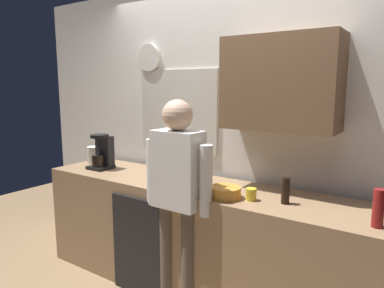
{
  "coord_description": "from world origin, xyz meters",
  "views": [
    {
      "loc": [
        1.48,
        -1.99,
        1.69
      ],
      "look_at": [
        -0.05,
        0.25,
        1.25
      ],
      "focal_mm": 33.18,
      "sensor_mm": 36.0,
      "label": 1
    }
  ],
  "objects": [
    {
      "name": "bottle_red_vinegar",
      "position": [
        1.28,
        0.15,
        1.02
      ],
      "size": [
        0.06,
        0.06,
        0.22
      ],
      "primitive_type": "cylinder",
      "color": "maroon",
      "rests_on": "kitchen_counter"
    },
    {
      "name": "cup_blue_mug",
      "position": [
        -0.19,
        0.46,
        0.96
      ],
      "size": [
        0.08,
        0.08,
        0.1
      ],
      "primitive_type": "cylinder",
      "color": "#3351B2",
      "rests_on": "kitchen_counter"
    },
    {
      "name": "person_at_sink",
      "position": [
        0.0,
        0.0,
        0.95
      ],
      "size": [
        0.57,
        0.22,
        1.6
      ],
      "rotation": [
        0.0,
        0.0,
        -0.16
      ],
      "color": "brown",
      "rests_on": "ground_plane"
    },
    {
      "name": "cup_yellow_cup",
      "position": [
        0.49,
        0.18,
        0.95
      ],
      "size": [
        0.07,
        0.07,
        0.08
      ],
      "primitive_type": "cylinder",
      "color": "yellow",
      "rests_on": "kitchen_counter"
    },
    {
      "name": "dish_soap",
      "position": [
        -0.35,
        0.44,
        0.99
      ],
      "size": [
        0.06,
        0.06,
        0.18
      ],
      "color": "blue",
      "rests_on": "kitchen_counter"
    },
    {
      "name": "potted_plant",
      "position": [
        -0.07,
        0.3,
        1.04
      ],
      "size": [
        0.15,
        0.15,
        0.23
      ],
      "color": "#9E5638",
      "rests_on": "kitchen_counter"
    },
    {
      "name": "mixing_bowl",
      "position": [
        0.32,
        0.13,
        0.95
      ],
      "size": [
        0.22,
        0.22,
        0.08
      ],
      "primitive_type": "cylinder",
      "color": "orange",
      "rests_on": "kitchen_counter"
    },
    {
      "name": "bottle_dark_sauce",
      "position": [
        0.71,
        0.25,
        1.0
      ],
      "size": [
        0.06,
        0.06,
        0.18
      ],
      "primitive_type": "cylinder",
      "color": "black",
      "rests_on": "kitchen_counter"
    },
    {
      "name": "kitchen_counter",
      "position": [
        0.0,
        0.3,
        0.46
      ],
      "size": [
        2.98,
        0.64,
        0.91
      ],
      "primitive_type": "cube",
      "color": "#937251",
      "rests_on": "ground_plane"
    },
    {
      "name": "storage_canister",
      "position": [
        -1.35,
        0.38,
        1.0
      ],
      "size": [
        0.14,
        0.14,
        0.17
      ],
      "primitive_type": "cylinder",
      "color": "silver",
      "rests_on": "kitchen_counter"
    },
    {
      "name": "back_wall_assembly",
      "position": [
        0.06,
        0.7,
        1.36
      ],
      "size": [
        4.58,
        0.42,
        2.6
      ],
      "color": "white",
      "rests_on": "ground_plane"
    },
    {
      "name": "dishwasher_panel",
      "position": [
        -0.36,
        -0.03,
        0.41
      ],
      "size": [
        0.56,
        0.02,
        0.82
      ],
      "primitive_type": "cube",
      "color": "black",
      "rests_on": "ground_plane"
    },
    {
      "name": "coffee_maker",
      "position": [
        -1.1,
        0.27,
        1.06
      ],
      "size": [
        0.2,
        0.2,
        0.33
      ],
      "color": "black",
      "rests_on": "kitchen_counter"
    },
    {
      "name": "bottle_olive_oil",
      "position": [
        -0.08,
        0.11,
        1.04
      ],
      "size": [
        0.06,
        0.06,
        0.25
      ],
      "primitive_type": "cylinder",
      "color": "olive",
      "rests_on": "kitchen_counter"
    }
  ]
}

